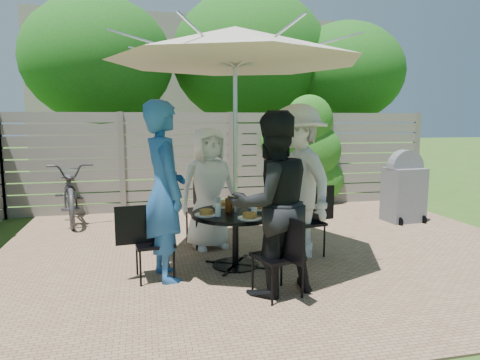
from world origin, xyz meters
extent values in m
plane|color=#31581B|center=(0.00, 0.00, 0.00)|extent=(60.00, 60.00, 0.00)
cube|color=#987758|center=(0.00, 0.50, 0.01)|extent=(7.00, 6.00, 0.02)
cube|color=gray|center=(0.00, 3.00, 0.93)|extent=(8.00, 0.10, 1.85)
ellipsoid|color=#1A6116|center=(1.40, 2.85, 0.90)|extent=(1.20, 0.70, 1.80)
cube|color=gray|center=(0.00, 12.00, 2.50)|extent=(10.00, 6.00, 5.00)
ellipsoid|color=#195413|center=(-2.50, 5.00, 2.97)|extent=(3.20, 3.20, 2.72)
ellipsoid|color=#195413|center=(1.00, 5.50, 3.18)|extent=(3.80, 3.80, 3.23)
ellipsoid|color=#195413|center=(3.20, 4.80, 2.83)|extent=(2.80, 2.80, 2.38)
cylinder|color=black|center=(-0.61, -0.25, 0.64)|extent=(1.20, 1.20, 0.03)
cylinder|color=black|center=(-0.61, -0.25, 0.32)|extent=(0.07, 0.07, 0.64)
cylinder|color=black|center=(-0.61, -0.25, 0.02)|extent=(0.54, 0.54, 0.04)
cylinder|color=silver|center=(-0.61, -0.25, 1.29)|extent=(0.05, 0.05, 2.57)
cone|color=#BAB29A|center=(-0.61, -0.25, 2.52)|extent=(3.34, 3.34, 0.39)
cube|color=black|center=(-0.82, 0.67, 0.48)|extent=(0.56, 0.56, 0.04)
cube|color=black|center=(-0.87, 0.90, 0.74)|extent=(0.13, 0.47, 0.48)
imported|color=white|center=(-0.79, 0.55, 0.81)|extent=(0.89, 0.68, 1.62)
cube|color=black|center=(-1.54, -0.47, 0.41)|extent=(0.44, 0.44, 0.03)
cube|color=black|center=(-1.73, -0.49, 0.63)|extent=(0.40, 0.07, 0.41)
imported|color=#255AA0|center=(-1.42, -0.44, 0.96)|extent=(0.60, 0.78, 1.92)
cube|color=black|center=(-0.40, -1.18, 0.41)|extent=(0.50, 0.50, 0.03)
cube|color=black|center=(-0.34, -1.37, 0.63)|extent=(0.14, 0.39, 0.41)
imported|color=black|center=(-0.43, -1.06, 0.90)|extent=(1.00, 0.86, 1.80)
cube|color=black|center=(0.32, -0.04, 0.43)|extent=(0.49, 0.49, 0.03)
cube|color=black|center=(0.53, -0.01, 0.67)|extent=(0.42, 0.10, 0.43)
imported|color=silver|center=(0.20, -0.07, 0.95)|extent=(0.96, 1.35, 1.90)
cylinder|color=white|center=(-0.69, 0.10, 0.66)|extent=(0.26, 0.26, 0.01)
cylinder|color=olive|center=(-0.69, 0.10, 0.69)|extent=(0.15, 0.15, 0.05)
cylinder|color=white|center=(-0.96, -0.33, 0.66)|extent=(0.26, 0.26, 0.01)
cylinder|color=olive|center=(-0.96, -0.33, 0.69)|extent=(0.15, 0.15, 0.05)
cylinder|color=white|center=(-0.53, -0.61, 0.66)|extent=(0.26, 0.26, 0.01)
cylinder|color=olive|center=(-0.53, -0.61, 0.69)|extent=(0.15, 0.15, 0.05)
cylinder|color=white|center=(-0.26, -0.18, 0.66)|extent=(0.26, 0.26, 0.01)
cylinder|color=olive|center=(-0.26, -0.18, 0.69)|extent=(0.15, 0.15, 0.05)
cylinder|color=silver|center=(-0.77, -0.02, 0.73)|extent=(0.07, 0.07, 0.14)
cylinder|color=silver|center=(-0.84, -0.41, 0.73)|extent=(0.07, 0.07, 0.14)
cylinder|color=silver|center=(-0.45, -0.48, 0.73)|extent=(0.07, 0.07, 0.14)
cylinder|color=silver|center=(-0.38, -0.10, 0.73)|extent=(0.07, 0.07, 0.14)
cylinder|color=#59280C|center=(-0.68, -0.22, 0.74)|extent=(0.09, 0.09, 0.16)
cylinder|color=#C6B293|center=(-0.56, -0.02, 0.72)|extent=(0.08, 0.08, 0.12)
imported|color=#333338|center=(-2.83, 2.60, 0.51)|extent=(1.03, 2.05, 1.03)
cube|color=slate|center=(2.60, 1.28, 0.46)|extent=(0.63, 0.50, 0.91)
cylinder|color=slate|center=(2.60, 1.28, 0.91)|extent=(0.62, 0.23, 0.60)
camera|label=1|loc=(-1.63, -4.95, 1.72)|focal=32.00mm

